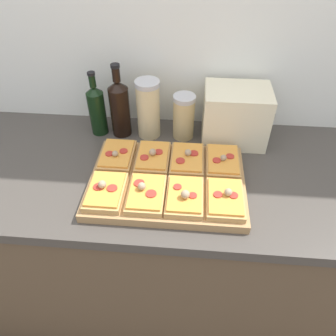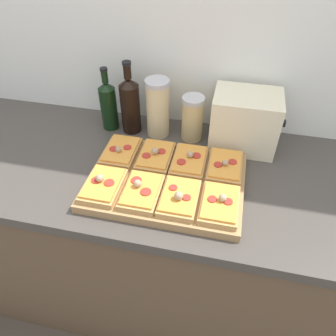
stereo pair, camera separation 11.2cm
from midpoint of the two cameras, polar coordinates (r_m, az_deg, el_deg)
name	(u,v)px [view 1 (the left image)]	position (r m, az deg, el deg)	size (l,w,h in m)	color
wall_back	(161,38)	(1.32, -3.77, 21.67)	(6.00, 0.06, 2.50)	silver
kitchen_counter	(156,242)	(1.54, -4.24, -12.82)	(2.63, 0.67, 0.91)	brown
cutting_board	(167,182)	(1.12, -2.98, -2.50)	(0.52, 0.38, 0.03)	#A37A4C
pizza_slice_back_left	(117,155)	(1.20, -11.51, 2.08)	(0.12, 0.17, 0.05)	tan
pizza_slice_back_midleft	(152,157)	(1.18, -5.55, 1.80)	(0.12, 0.17, 0.05)	tan
pizza_slice_back_midright	(187,159)	(1.16, 0.61, 1.47)	(0.12, 0.17, 0.05)	tan
pizza_slice_back_right	(223,161)	(1.16, 6.83, 1.10)	(0.12, 0.17, 0.05)	tan
pizza_slice_front_left	(106,191)	(1.08, -13.74, -4.03)	(0.12, 0.17, 0.05)	tan
pizza_slice_front_midleft	(145,193)	(1.05, -7.11, -4.54)	(0.12, 0.17, 0.05)	tan
pizza_slice_front_midright	(185,196)	(1.03, -0.17, -5.04)	(0.12, 0.17, 0.06)	tan
pizza_slice_front_right	(225,198)	(1.03, 6.89, -5.42)	(0.12, 0.17, 0.05)	tan
olive_oil_bottle	(97,109)	(1.36, -14.64, 9.80)	(0.07, 0.07, 0.26)	black
wine_bottle	(120,107)	(1.32, -10.86, 10.29)	(0.08, 0.08, 0.30)	black
grain_jar_tall	(148,109)	(1.30, -5.96, 10.08)	(0.09, 0.09, 0.24)	beige
grain_jar_short	(184,117)	(1.30, 0.27, 8.84)	(0.09, 0.09, 0.18)	tan
toaster_oven	(235,116)	(1.29, 9.20, 8.89)	(0.27, 0.18, 0.22)	beige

